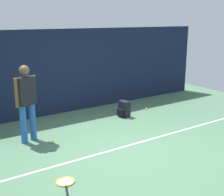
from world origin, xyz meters
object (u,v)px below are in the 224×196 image
Objects in this scene: tennis_player at (26,99)px; tennis_ball_near_player at (53,142)px; tennis_racket at (65,182)px; tennis_ball_by_fence at (146,109)px; backpack at (124,109)px.

tennis_player reaches higher than tennis_ball_near_player.
tennis_ball_near_player is at bearing 4.22° from tennis_racket.
tennis_ball_by_fence is at bearing -11.02° from tennis_player.
tennis_ball_near_player and tennis_ball_by_fence have the same top height.
tennis_ball_near_player is at bearing -83.99° from backpack.
tennis_player is 1.09m from tennis_ball_near_player.
tennis_racket is 9.63× the size of tennis_ball_near_player.
tennis_player is 3.81m from tennis_ball_by_fence.
tennis_racket is 1.72m from tennis_ball_near_player.
backpack is 0.94m from tennis_ball_by_fence.
tennis_ball_near_player is at bearing -63.51° from tennis_player.
tennis_ball_by_fence is (0.91, 0.13, -0.18)m from backpack.
backpack reaches higher than tennis_ball_by_fence.
backpack is (2.76, 0.24, -0.76)m from tennis_player.
tennis_ball_near_player is (0.49, 1.65, 0.02)m from tennis_racket.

